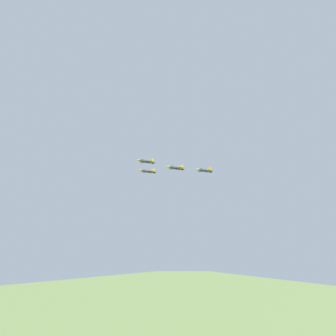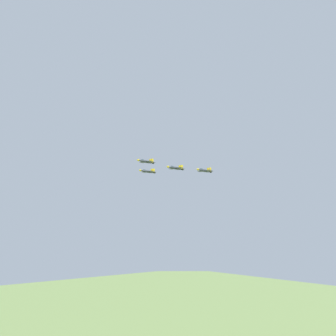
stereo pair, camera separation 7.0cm
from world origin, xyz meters
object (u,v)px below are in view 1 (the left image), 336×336
object	(u,v)px
jet_lead	(146,161)
jet_right_wingman	(147,171)
jet_left_outer	(204,171)
jet_left_wingman	(175,168)

from	to	relation	value
jet_lead	jet_right_wingman	xyz separation A→B (m)	(15.26, -13.06, -3.71)
jet_right_wingman	jet_lead	bearing A→B (deg)	40.84
jet_lead	jet_left_outer	world-z (taller)	jet_lead
jet_right_wingman	jet_left_wingman	bearing A→B (deg)	90.47
jet_right_wingman	jet_left_outer	bearing A→B (deg)	111.88
jet_lead	jet_right_wingman	bearing A→B (deg)	-140.60
jet_lead	jet_left_wingman	world-z (taller)	jet_lead
jet_lead	jet_right_wingman	world-z (taller)	jet_lead
jet_left_wingman	jet_right_wingman	world-z (taller)	jet_right_wingman
jet_lead	jet_right_wingman	distance (m)	20.42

